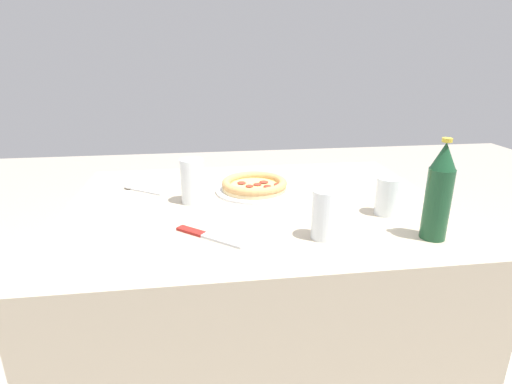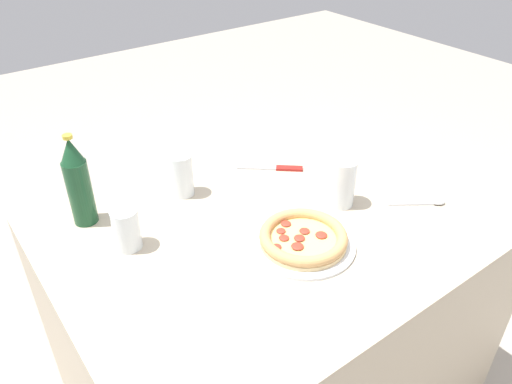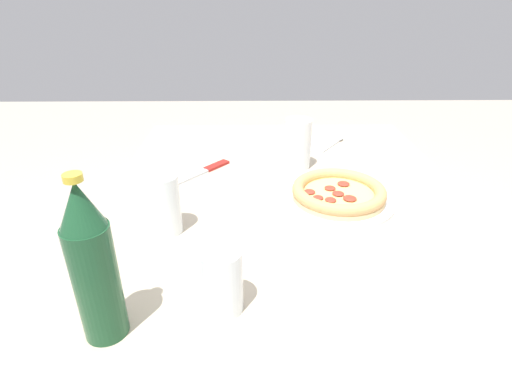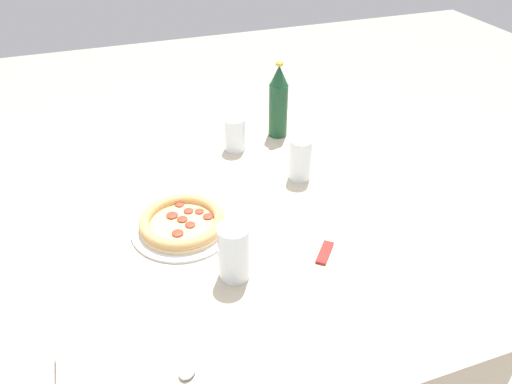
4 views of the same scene
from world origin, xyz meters
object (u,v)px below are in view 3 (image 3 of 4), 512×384
(pizza_pepperoni, at_px, (338,194))
(glass_lemonade, at_px, (298,145))
(knife, at_px, (203,171))
(glass_iced_tea, at_px, (222,283))
(glass_orange_juice, at_px, (165,207))
(beer_bottle, at_px, (93,265))
(spoon, at_px, (334,142))

(pizza_pepperoni, relative_size, glass_lemonade, 1.90)
(glass_lemonade, xyz_separation_m, knife, (0.04, -0.27, -0.06))
(glass_iced_tea, height_order, knife, glass_iced_tea)
(knife, bearing_deg, glass_orange_juice, -8.49)
(beer_bottle, bearing_deg, glass_iced_tea, 105.59)
(glass_orange_juice, distance_m, beer_bottle, 0.29)
(glass_lemonade, relative_size, spoon, 0.95)
(glass_iced_tea, relative_size, knife, 0.64)
(pizza_pepperoni, distance_m, spoon, 0.41)
(glass_orange_juice, xyz_separation_m, glass_lemonade, (-0.34, 0.32, 0.01))
(glass_iced_tea, xyz_separation_m, spoon, (-0.77, 0.33, -0.05))
(pizza_pepperoni, xyz_separation_m, glass_lemonade, (-0.21, -0.08, 0.05))
(glass_orange_juice, bearing_deg, spoon, 139.34)
(glass_orange_juice, distance_m, glass_iced_tea, 0.27)
(beer_bottle, xyz_separation_m, spoon, (-0.82, 0.50, -0.12))
(glass_orange_juice, bearing_deg, knife, 171.51)
(glass_orange_juice, distance_m, spoon, 0.71)
(knife, height_order, spoon, spoon)
(glass_orange_juice, height_order, knife, glass_orange_juice)
(beer_bottle, bearing_deg, spoon, 148.56)
(glass_iced_tea, distance_m, glass_lemonade, 0.60)
(beer_bottle, relative_size, knife, 1.50)
(pizza_pepperoni, bearing_deg, knife, -116.56)
(beer_bottle, height_order, knife, beer_bottle)
(pizza_pepperoni, height_order, glass_lemonade, glass_lemonade)
(pizza_pepperoni, relative_size, knife, 1.54)
(pizza_pepperoni, height_order, spoon, pizza_pepperoni)
(pizza_pepperoni, bearing_deg, glass_orange_juice, -71.83)
(glass_orange_juice, distance_m, knife, 0.31)
(pizza_pepperoni, relative_size, beer_bottle, 1.03)
(glass_orange_juice, distance_m, glass_lemonade, 0.46)
(glass_lemonade, bearing_deg, glass_orange_juice, -42.82)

